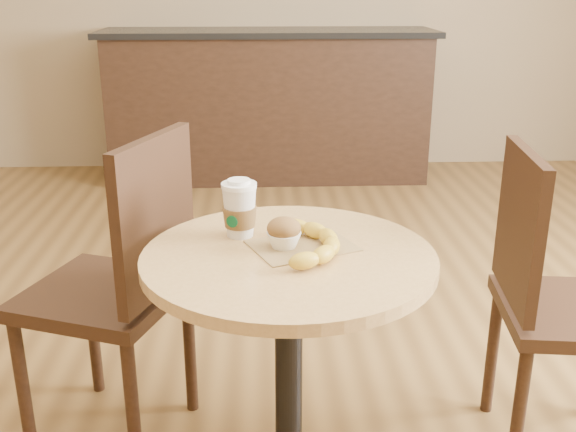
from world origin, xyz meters
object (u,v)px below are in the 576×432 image
object	(u,v)px
chair_left	(122,281)
muffin	(284,233)
cafe_table	(289,332)
banana	(314,242)
chair_right	(554,296)
coffee_cup	(240,211)

from	to	relation	value
chair_left	muffin	bearing A→B (deg)	78.11
cafe_table	muffin	bearing A→B (deg)	108.26
muffin	banana	xyz separation A→B (m)	(0.07, -0.02, -0.02)
cafe_table	chair_right	world-z (taller)	chair_right
muffin	coffee_cup	bearing A→B (deg)	140.23
chair_right	banana	size ratio (longest dim) A/B	3.14
chair_right	coffee_cup	xyz separation A→B (m)	(-0.89, -0.09, 0.30)
cafe_table	chair_left	xyz separation A→B (m)	(-0.47, 0.32, -0.00)
cafe_table	chair_left	world-z (taller)	chair_left
coffee_cup	muffin	bearing A→B (deg)	-15.05
cafe_table	coffee_cup	distance (m)	0.33
coffee_cup	cafe_table	bearing A→B (deg)	-20.96
chair_left	banana	size ratio (longest dim) A/B	3.27
muffin	chair_right	bearing A→B (deg)	13.16
cafe_table	chair_right	distance (m)	0.80
coffee_cup	muffin	size ratio (longest dim) A/B	1.76
cafe_table	chair_left	bearing A→B (deg)	145.70
chair_right	muffin	distance (m)	0.85
chair_left	banana	world-z (taller)	chair_left
chair_right	coffee_cup	bearing A→B (deg)	102.99
coffee_cup	banana	size ratio (longest dim) A/B	0.50
coffee_cup	banana	distance (m)	0.22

